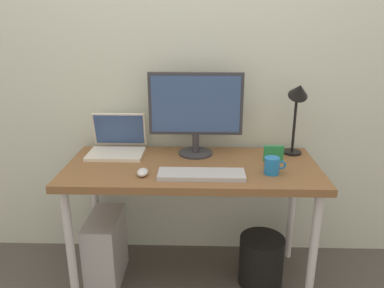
{
  "coord_description": "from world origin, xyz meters",
  "views": [
    {
      "loc": [
        0.05,
        -1.9,
        1.49
      ],
      "look_at": [
        0.0,
        0.0,
        0.86
      ],
      "focal_mm": 34.83,
      "sensor_mm": 36.0,
      "label": 1
    }
  ],
  "objects_px": {
    "photo_frame": "(274,153)",
    "monitor": "(196,109)",
    "laptop": "(117,143)",
    "desk_lamp": "(298,102)",
    "keyboard": "(201,175)",
    "mouse": "(143,172)",
    "wastebasket": "(261,260)",
    "computer_tower": "(106,249)",
    "desk": "(192,177)",
    "coffee_mug": "(272,166)"
  },
  "relations": [
    {
      "from": "desk",
      "to": "keyboard",
      "type": "relative_size",
      "value": 3.14
    },
    {
      "from": "coffee_mug",
      "to": "laptop",
      "type": "bearing_deg",
      "value": 160.69
    },
    {
      "from": "coffee_mug",
      "to": "keyboard",
      "type": "bearing_deg",
      "value": -172.12
    },
    {
      "from": "laptop",
      "to": "wastebasket",
      "type": "xyz_separation_m",
      "value": [
        0.86,
        -0.21,
        -0.65
      ]
    },
    {
      "from": "photo_frame",
      "to": "monitor",
      "type": "bearing_deg",
      "value": 166.32
    },
    {
      "from": "monitor",
      "to": "keyboard",
      "type": "bearing_deg",
      "value": -83.89
    },
    {
      "from": "coffee_mug",
      "to": "computer_tower",
      "type": "distance_m",
      "value": 1.1
    },
    {
      "from": "laptop",
      "to": "desk_lamp",
      "type": "xyz_separation_m",
      "value": [
        1.04,
        -0.02,
        0.26
      ]
    },
    {
      "from": "computer_tower",
      "to": "monitor",
      "type": "bearing_deg",
      "value": 19.99
    },
    {
      "from": "laptop",
      "to": "monitor",
      "type": "bearing_deg",
      "value": -2.03
    },
    {
      "from": "wastebasket",
      "to": "desk_lamp",
      "type": "bearing_deg",
      "value": 47.08
    },
    {
      "from": "monitor",
      "to": "mouse",
      "type": "relative_size",
      "value": 5.97
    },
    {
      "from": "monitor",
      "to": "coffee_mug",
      "type": "height_order",
      "value": "monitor"
    },
    {
      "from": "keyboard",
      "to": "wastebasket",
      "type": "height_order",
      "value": "keyboard"
    },
    {
      "from": "desk_lamp",
      "to": "monitor",
      "type": "bearing_deg",
      "value": -179.93
    },
    {
      "from": "keyboard",
      "to": "coffee_mug",
      "type": "height_order",
      "value": "coffee_mug"
    },
    {
      "from": "desk",
      "to": "monitor",
      "type": "distance_m",
      "value": 0.39
    },
    {
      "from": "mouse",
      "to": "coffee_mug",
      "type": "bearing_deg",
      "value": 3.52
    },
    {
      "from": "keyboard",
      "to": "computer_tower",
      "type": "xyz_separation_m",
      "value": [
        -0.56,
        0.15,
        -0.55
      ]
    },
    {
      "from": "desk_lamp",
      "to": "computer_tower",
      "type": "xyz_separation_m",
      "value": [
        -1.1,
        -0.19,
        -0.85
      ]
    },
    {
      "from": "wastebasket",
      "to": "laptop",
      "type": "bearing_deg",
      "value": 166.23
    },
    {
      "from": "keyboard",
      "to": "coffee_mug",
      "type": "bearing_deg",
      "value": 7.88
    },
    {
      "from": "coffee_mug",
      "to": "computer_tower",
      "type": "xyz_separation_m",
      "value": [
        -0.93,
        0.1,
        -0.58
      ]
    },
    {
      "from": "mouse",
      "to": "coffee_mug",
      "type": "distance_m",
      "value": 0.66
    },
    {
      "from": "photo_frame",
      "to": "computer_tower",
      "type": "relative_size",
      "value": 0.26
    },
    {
      "from": "desk",
      "to": "photo_frame",
      "type": "bearing_deg",
      "value": 8.23
    },
    {
      "from": "keyboard",
      "to": "photo_frame",
      "type": "height_order",
      "value": "photo_frame"
    },
    {
      "from": "coffee_mug",
      "to": "desk_lamp",
      "type": "bearing_deg",
      "value": 58.57
    },
    {
      "from": "laptop",
      "to": "mouse",
      "type": "distance_m",
      "value": 0.4
    },
    {
      "from": "desk_lamp",
      "to": "keyboard",
      "type": "bearing_deg",
      "value": -147.9
    },
    {
      "from": "coffee_mug",
      "to": "computer_tower",
      "type": "relative_size",
      "value": 0.27
    },
    {
      "from": "desk",
      "to": "photo_frame",
      "type": "xyz_separation_m",
      "value": [
        0.45,
        0.07,
        0.12
      ]
    },
    {
      "from": "keyboard",
      "to": "desk",
      "type": "bearing_deg",
      "value": 107.6
    },
    {
      "from": "coffee_mug",
      "to": "photo_frame",
      "type": "xyz_separation_m",
      "value": [
        0.04,
        0.18,
        0.0
      ]
    },
    {
      "from": "desk_lamp",
      "to": "keyboard",
      "type": "distance_m",
      "value": 0.71
    },
    {
      "from": "monitor",
      "to": "mouse",
      "type": "bearing_deg",
      "value": -128.86
    },
    {
      "from": "desk",
      "to": "computer_tower",
      "type": "distance_m",
      "value": 0.69
    },
    {
      "from": "monitor",
      "to": "keyboard",
      "type": "xyz_separation_m",
      "value": [
        0.04,
        -0.34,
        -0.26
      ]
    },
    {
      "from": "laptop",
      "to": "computer_tower",
      "type": "distance_m",
      "value": 0.63
    },
    {
      "from": "desk_lamp",
      "to": "photo_frame",
      "type": "bearing_deg",
      "value": -141.79
    },
    {
      "from": "monitor",
      "to": "photo_frame",
      "type": "bearing_deg",
      "value": -13.68
    },
    {
      "from": "computer_tower",
      "to": "desk",
      "type": "bearing_deg",
      "value": 2.17
    },
    {
      "from": "laptop",
      "to": "desk_lamp",
      "type": "bearing_deg",
      "value": -0.87
    },
    {
      "from": "desk_lamp",
      "to": "photo_frame",
      "type": "xyz_separation_m",
      "value": [
        -0.14,
        -0.11,
        -0.27
      ]
    },
    {
      "from": "desk_lamp",
      "to": "coffee_mug",
      "type": "height_order",
      "value": "desk_lamp"
    },
    {
      "from": "monitor",
      "to": "computer_tower",
      "type": "distance_m",
      "value": 0.98
    },
    {
      "from": "keyboard",
      "to": "mouse",
      "type": "distance_m",
      "value": 0.3
    },
    {
      "from": "keyboard",
      "to": "computer_tower",
      "type": "height_order",
      "value": "keyboard"
    },
    {
      "from": "photo_frame",
      "to": "desk_lamp",
      "type": "bearing_deg",
      "value": 38.21
    },
    {
      "from": "computer_tower",
      "to": "wastebasket",
      "type": "distance_m",
      "value": 0.92
    }
  ]
}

